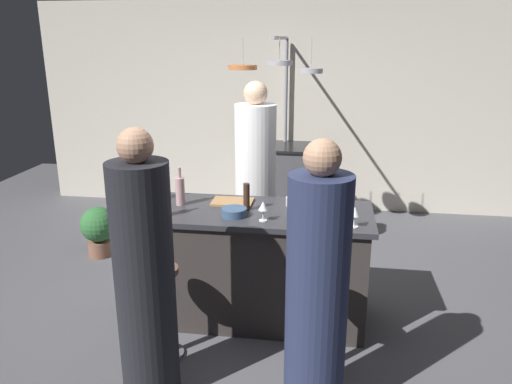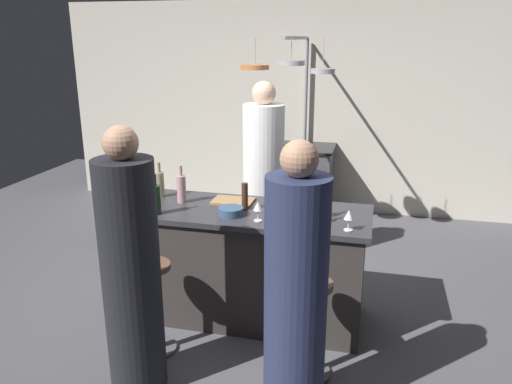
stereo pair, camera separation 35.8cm
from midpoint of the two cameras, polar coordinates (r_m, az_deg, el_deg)
name	(u,v)px [view 2 (the right image)]	position (r m, az deg, el deg)	size (l,w,h in m)	color
ground_plane	(252,315)	(4.15, 2.03, -13.96)	(9.00, 9.00, 0.00)	#4C4C51
back_wall	(307,108)	(6.42, 7.49, 9.49)	(6.40, 0.16, 2.60)	beige
kitchen_island	(251,264)	(3.93, 2.10, -8.31)	(1.80, 0.72, 0.90)	#332D2B
stove_range	(300,181)	(6.21, 6.75, 1.20)	(0.80, 0.64, 0.89)	#47474C
chef	(263,186)	(4.65, 3.06, 0.72)	(0.38, 0.38, 1.79)	white
bar_stool_left	(154,303)	(3.59, -8.77, -12.57)	(0.28, 0.28, 0.68)	#4C4C51
guest_left	(131,274)	(3.10, -10.89, -9.23)	(0.36, 0.36, 1.69)	black
bar_stool_right	(311,324)	(3.37, 9.48, -14.80)	(0.28, 0.28, 0.68)	#4C4C51
guest_right	(296,299)	(2.83, 8.27, -12.08)	(0.35, 0.35, 1.66)	#262D4C
overhead_pot_rack	(293,84)	(5.36, 6.24, 12.24)	(0.90, 1.55, 2.17)	gray
potted_plant	(113,223)	(5.37, -14.24, -3.50)	(0.36, 0.36, 0.52)	brown
cutting_board	(233,201)	(3.94, -0.05, -1.08)	(0.32, 0.22, 0.02)	#997047
pepper_mill	(245,197)	(3.74, 1.43, -0.58)	(0.05, 0.05, 0.21)	#382319
wine_bottle_green	(309,204)	(3.56, 8.98, -1.39)	(0.07, 0.07, 0.32)	#193D23
wine_bottle_amber	(303,209)	(3.43, 8.36, -2.01)	(0.07, 0.07, 0.33)	brown
wine_bottle_rose	(181,188)	(3.93, -5.98, 0.38)	(0.07, 0.07, 0.30)	#B78C8E
wine_bottle_red	(156,199)	(3.69, -8.70, -0.84)	(0.07, 0.07, 0.30)	#143319
wine_bottle_white	(160,184)	(4.09, -8.53, 0.90)	(0.07, 0.07, 0.29)	gray
wine_glass_near_right_guest	(290,207)	(3.54, 6.81, -1.72)	(0.07, 0.07, 0.15)	silver
wine_glass_near_left_guest	(258,207)	(3.51, 3.15, -1.77)	(0.07, 0.07, 0.15)	silver
wine_glass_by_chef	(349,216)	(3.43, 13.56, -2.71)	(0.07, 0.07, 0.15)	silver
mixing_bowl_steel	(297,203)	(3.86, 7.37, -1.27)	(0.18, 0.18, 0.06)	#B7B7BC
mixing_bowl_blue	(231,211)	(3.65, -0.12, -2.28)	(0.19, 0.19, 0.06)	#334C6B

